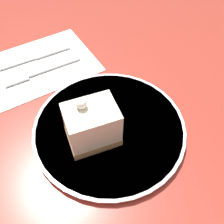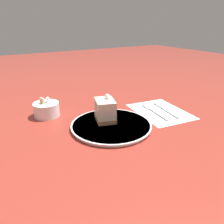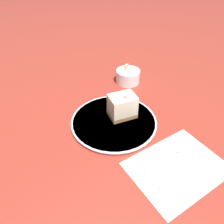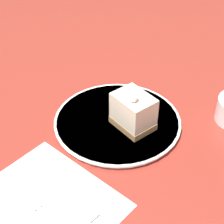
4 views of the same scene
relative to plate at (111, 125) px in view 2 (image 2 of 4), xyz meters
name	(u,v)px [view 2 (image 2 of 4)]	position (x,y,z in m)	size (l,w,h in m)	color
ground_plane	(103,128)	(-0.03, 0.01, -0.01)	(4.00, 4.00, 0.00)	maroon
plate	(111,125)	(0.00, 0.00, 0.00)	(0.28, 0.28, 0.01)	white
cake_slice	(105,110)	(0.00, 0.04, 0.04)	(0.09, 0.10, 0.09)	#9E7547
napkin	(160,111)	(0.24, 0.02, -0.01)	(0.21, 0.27, 0.00)	white
fork	(153,110)	(0.22, 0.04, 0.00)	(0.04, 0.18, 0.00)	#B2B2B7
knife	(168,111)	(0.26, 0.00, 0.00)	(0.04, 0.17, 0.00)	#B2B2B7
sugar_bowl	(46,109)	(-0.16, 0.21, 0.02)	(0.10, 0.10, 0.08)	white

